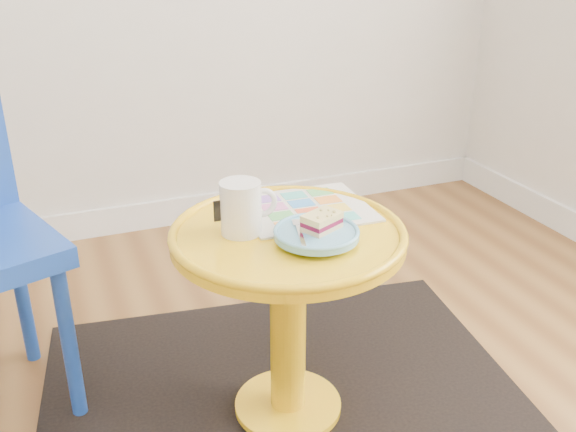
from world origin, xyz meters
name	(u,v)px	position (x,y,z in m)	size (l,w,h in m)	color
rug	(288,408)	(0.49, 0.69, 0.00)	(1.30, 1.10, 0.01)	black
side_table	(288,286)	(0.49, 0.69, 0.38)	(0.56, 0.56, 0.53)	gold
newspaper	(305,209)	(0.58, 0.79, 0.53)	(0.32, 0.27, 0.01)	silver
mug	(242,206)	(0.39, 0.72, 0.60)	(0.14, 0.10, 0.13)	white
plate	(316,234)	(0.53, 0.61, 0.55)	(0.20, 0.20, 0.02)	#62A9D0
cake_slice	(322,221)	(0.54, 0.62, 0.58)	(0.10, 0.09, 0.04)	#D3BC8C
fork	(300,232)	(0.49, 0.62, 0.56)	(0.05, 0.14, 0.00)	silver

